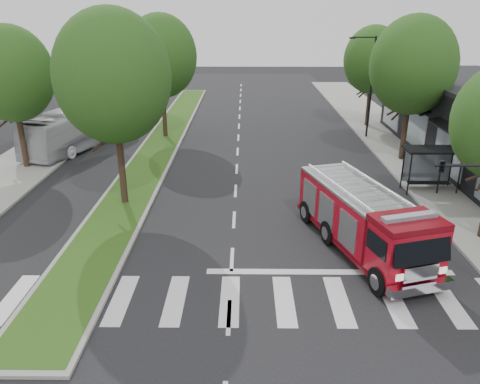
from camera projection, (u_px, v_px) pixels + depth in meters
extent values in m
plane|color=black|center=(232.00, 259.00, 19.93)|extent=(140.00, 140.00, 0.00)
cube|color=gray|center=(437.00, 179.00, 29.08)|extent=(5.00, 80.00, 0.15)
cube|color=gray|center=(6.00, 177.00, 29.34)|extent=(5.00, 80.00, 0.15)
cube|color=gray|center=(162.00, 143.00, 36.70)|extent=(3.00, 50.00, 0.14)
cube|color=#2B4914|center=(162.00, 142.00, 36.67)|extent=(2.60, 49.50, 0.02)
cylinder|color=black|center=(409.00, 175.00, 26.26)|extent=(0.08, 0.08, 2.50)
cylinder|color=black|center=(459.00, 175.00, 26.23)|extent=(0.08, 0.08, 2.50)
cylinder|color=black|center=(403.00, 168.00, 27.37)|extent=(0.08, 0.08, 2.50)
cylinder|color=black|center=(451.00, 168.00, 27.35)|extent=(0.08, 0.08, 2.50)
cube|color=black|center=(434.00, 150.00, 26.33)|extent=(3.20, 1.60, 0.12)
cube|color=#8C99A5|center=(426.00, 167.00, 27.44)|extent=(2.80, 0.04, 1.80)
cube|color=black|center=(429.00, 183.00, 27.06)|extent=(2.40, 0.40, 0.08)
cylinder|color=black|center=(405.00, 130.00, 32.03)|extent=(0.36, 0.36, 4.40)
ellipsoid|color=#0F3712|center=(413.00, 65.00, 30.45)|extent=(5.60, 5.60, 6.44)
cylinder|color=black|center=(369.00, 105.00, 41.41)|extent=(0.36, 0.36, 3.96)
ellipsoid|color=#0F3712|center=(373.00, 60.00, 39.99)|extent=(5.00, 5.00, 5.75)
cylinder|color=black|center=(121.00, 164.00, 24.72)|extent=(0.36, 0.36, 4.62)
ellipsoid|color=#0F3712|center=(113.00, 77.00, 23.06)|extent=(5.80, 5.80, 6.67)
cylinder|color=black|center=(164.00, 111.00, 37.78)|extent=(0.36, 0.36, 4.40)
ellipsoid|color=#0F3712|center=(161.00, 56.00, 36.20)|extent=(5.60, 5.60, 6.44)
cylinder|color=black|center=(22.00, 138.00, 30.46)|extent=(0.36, 0.36, 4.18)
ellipsoid|color=#0F3712|center=(11.00, 74.00, 28.95)|extent=(5.20, 5.20, 5.98)
imported|color=black|center=(440.00, 177.00, 14.77)|extent=(0.18, 0.22, 1.10)
cylinder|color=black|center=(371.00, 89.00, 36.96)|extent=(0.16, 0.16, 8.00)
cylinder|color=black|center=(364.00, 37.00, 35.53)|extent=(1.80, 0.10, 0.10)
cube|color=black|center=(352.00, 38.00, 35.56)|extent=(0.45, 0.20, 0.12)
cube|color=#66050E|center=(360.00, 238.00, 20.67)|extent=(4.80, 8.77, 0.25)
cube|color=#9D0817|center=(354.00, 209.00, 21.00)|extent=(4.22, 6.85, 2.00)
cube|color=#9D0817|center=(405.00, 250.00, 17.51)|extent=(2.91, 2.44, 2.10)
cube|color=#B2B2B7|center=(356.00, 188.00, 20.61)|extent=(4.22, 6.85, 0.12)
cylinder|color=#B2B2B7|center=(338.00, 185.00, 20.31)|extent=(1.81, 5.78, 0.10)
cylinder|color=#B2B2B7|center=(374.00, 181.00, 20.77)|extent=(1.81, 5.78, 0.10)
cube|color=silver|center=(420.00, 288.00, 16.83)|extent=(2.59, 1.08, 0.35)
cube|color=#8C99A5|center=(410.00, 217.00, 17.01)|extent=(2.21, 0.96, 0.18)
cylinder|color=black|center=(379.00, 281.00, 17.31)|extent=(0.65, 1.15, 1.10)
cylinder|color=black|center=(432.00, 272.00, 17.90)|extent=(0.65, 1.15, 1.10)
cylinder|color=black|center=(329.00, 233.00, 21.07)|extent=(0.65, 1.15, 1.10)
cylinder|color=black|center=(374.00, 226.00, 21.66)|extent=(0.65, 1.15, 1.10)
cylinder|color=black|center=(307.00, 212.00, 23.22)|extent=(0.65, 1.15, 1.10)
cylinder|color=black|center=(349.00, 207.00, 23.81)|extent=(0.65, 1.15, 1.10)
imported|color=silver|center=(80.00, 127.00, 35.52)|extent=(5.73, 11.31, 3.07)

